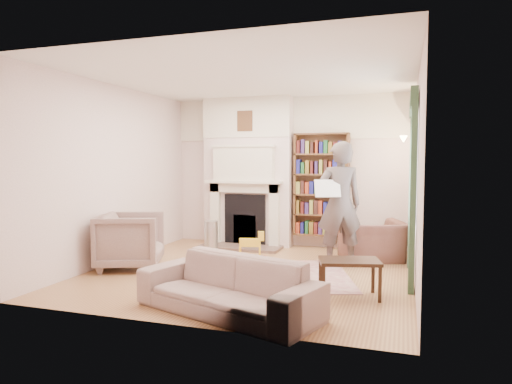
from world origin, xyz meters
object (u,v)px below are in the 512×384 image
(bookcase, at_px, (321,185))
(armchair_left, at_px, (131,241))
(armchair_reading, at_px, (372,241))
(coffee_table, at_px, (349,278))
(sofa, at_px, (228,286))
(man_reading, at_px, (339,204))
(rocking_horse, at_px, (250,246))
(paraffin_heater, at_px, (211,236))

(bookcase, relative_size, armchair_left, 2.01)
(armchair_reading, bearing_deg, coffee_table, 66.11)
(armchair_left, xyz_separation_m, sofa, (2.14, -1.44, -0.12))
(armchair_reading, distance_m, coffee_table, 2.15)
(armchair_reading, distance_m, sofa, 3.38)
(armchair_reading, xyz_separation_m, man_reading, (-0.45, -0.60, 0.63))
(sofa, bearing_deg, armchair_left, 164.58)
(armchair_left, relative_size, sofa, 0.46)
(armchair_left, height_order, sofa, armchair_left)
(rocking_horse, bearing_deg, armchair_reading, 2.38)
(sofa, bearing_deg, bookcase, 104.09)
(armchair_left, bearing_deg, paraffin_heater, -44.40)
(paraffin_heater, bearing_deg, armchair_left, -112.61)
(rocking_horse, bearing_deg, coffee_table, -56.64)
(armchair_reading, bearing_deg, sofa, 47.12)
(bookcase, distance_m, coffee_table, 3.17)
(sofa, xyz_separation_m, paraffin_heater, (-1.50, 2.97, -0.02))
(bookcase, height_order, paraffin_heater, bookcase)
(bookcase, height_order, coffee_table, bookcase)
(bookcase, height_order, man_reading, bookcase)
(armchair_reading, distance_m, man_reading, 0.98)
(man_reading, xyz_separation_m, coffee_table, (0.33, -1.55, -0.73))
(sofa, height_order, coffee_table, sofa)
(coffee_table, bearing_deg, armchair_reading, 71.88)
(sofa, distance_m, rocking_horse, 2.59)
(bookcase, distance_m, man_reading, 1.47)
(sofa, distance_m, coffee_table, 1.52)
(armchair_reading, xyz_separation_m, armchair_left, (-3.41, -1.69, 0.10))
(man_reading, distance_m, paraffin_heater, 2.46)
(bookcase, height_order, armchair_reading, bookcase)
(bookcase, distance_m, sofa, 4.00)
(coffee_table, distance_m, paraffin_heater, 3.32)
(paraffin_heater, bearing_deg, man_reading, -10.76)
(armchair_reading, relative_size, coffee_table, 1.40)
(rocking_horse, bearing_deg, man_reading, -15.14)
(armchair_reading, height_order, rocking_horse, armchair_reading)
(man_reading, distance_m, coffee_table, 1.74)
(armchair_reading, height_order, coffee_table, armchair_reading)
(sofa, bearing_deg, armchair_reading, 86.50)
(sofa, bearing_deg, rocking_horse, 122.22)
(sofa, distance_m, man_reading, 2.74)
(armchair_left, bearing_deg, sofa, -145.78)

